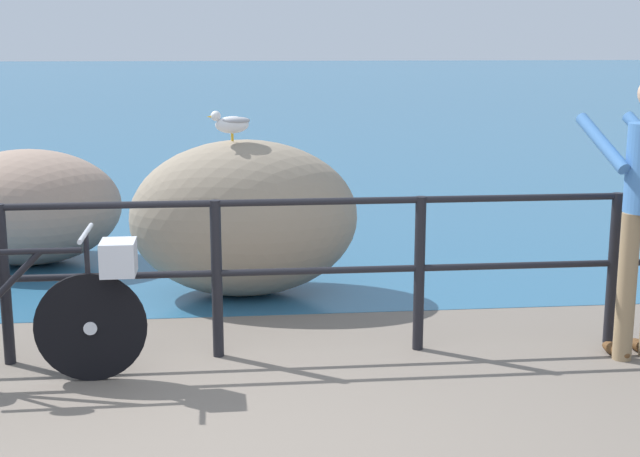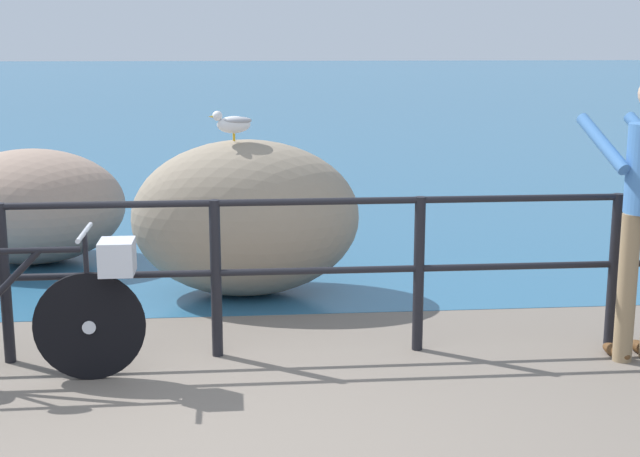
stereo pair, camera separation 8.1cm
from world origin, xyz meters
TOP-DOWN VIEW (x-y plane):
  - ground_plane at (0.00, 20.00)m, footprint 120.00×120.00m
  - sea_surface at (0.00, 47.45)m, footprint 120.00×90.00m
  - promenade_railing at (-0.00, 1.62)m, footprint 7.90×0.07m
  - bicycle at (-1.11, 1.27)m, footprint 1.70×0.48m
  - breakwater_boulder_main at (0.20, 3.04)m, footprint 1.80×1.12m
  - breakwater_boulder_left at (-1.72, 4.28)m, footprint 1.66×1.33m
  - seagull at (0.12, 2.95)m, footprint 0.34×0.17m

SIDE VIEW (x-z plane):
  - ground_plane at x=0.00m, z-range -0.10..0.00m
  - sea_surface at x=0.00m, z-range 0.00..0.01m
  - bicycle at x=-1.11m, z-range 0.00..0.92m
  - breakwater_boulder_left at x=-1.72m, z-range 0.00..1.04m
  - breakwater_boulder_main at x=0.20m, z-range 0.00..1.24m
  - promenade_railing at x=0.00m, z-range 0.12..1.14m
  - seagull at x=0.12m, z-range 1.26..1.50m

